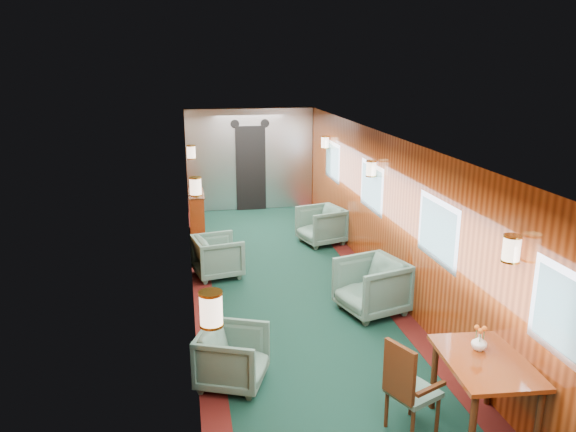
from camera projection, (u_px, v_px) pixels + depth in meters
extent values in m
plane|color=black|center=(302.00, 313.00, 7.97)|extent=(12.00, 12.00, 0.00)
cube|color=silver|center=(303.00, 149.00, 7.34)|extent=(3.00, 12.00, 0.10)
cube|color=silver|center=(303.00, 148.00, 7.33)|extent=(1.20, 12.00, 0.06)
cube|color=maroon|center=(250.00, 159.00, 13.33)|extent=(3.00, 0.10, 2.40)
cube|color=maroon|center=(191.00, 239.00, 7.38)|extent=(0.10, 12.00, 2.40)
cube|color=maroon|center=(406.00, 227.00, 7.91)|extent=(0.10, 12.00, 2.40)
cube|color=#370D0B|center=(206.00, 321.00, 7.73)|extent=(0.30, 12.00, 0.01)
cube|color=#370D0B|center=(392.00, 306.00, 8.21)|extent=(0.30, 12.00, 0.01)
cube|color=silver|center=(250.00, 159.00, 13.25)|extent=(2.98, 0.12, 2.38)
cube|color=black|center=(251.00, 168.00, 13.23)|extent=(0.70, 0.06, 2.00)
cylinder|color=black|center=(235.00, 124.00, 12.89)|extent=(0.20, 0.04, 0.20)
cylinder|color=black|center=(265.00, 123.00, 13.02)|extent=(0.20, 0.04, 0.20)
cube|color=silver|center=(572.00, 321.00, 4.53)|extent=(0.02, 1.10, 0.80)
cube|color=#4A6D6F|center=(572.00, 321.00, 4.53)|extent=(0.01, 0.96, 0.66)
cube|color=silver|center=(438.00, 231.00, 6.90)|extent=(0.02, 1.10, 0.80)
cube|color=#4A6D6F|center=(437.00, 231.00, 6.90)|extent=(0.01, 0.96, 0.66)
cube|color=silver|center=(372.00, 187.00, 9.26)|extent=(0.02, 1.10, 0.80)
cube|color=#4A6D6F|center=(371.00, 187.00, 9.26)|extent=(0.01, 0.96, 0.66)
cube|color=silver|center=(332.00, 161.00, 11.63)|extent=(0.02, 1.10, 0.80)
cube|color=#4A6D6F|center=(332.00, 161.00, 11.63)|extent=(0.01, 0.96, 0.66)
cylinder|color=beige|center=(211.00, 309.00, 3.93)|extent=(0.16, 0.16, 0.24)
cylinder|color=gold|center=(212.00, 325.00, 3.96)|extent=(0.17, 0.17, 0.02)
cylinder|color=beige|center=(511.00, 249.00, 5.18)|extent=(0.16, 0.16, 0.24)
cylinder|color=gold|center=(510.00, 261.00, 5.21)|extent=(0.17, 0.17, 0.02)
cylinder|color=beige|center=(195.00, 186.00, 7.71)|extent=(0.16, 0.16, 0.24)
cylinder|color=gold|center=(196.00, 195.00, 7.74)|extent=(0.17, 0.17, 0.02)
cylinder|color=beige|center=(371.00, 169.00, 8.96)|extent=(0.16, 0.16, 0.24)
cylinder|color=gold|center=(371.00, 176.00, 9.00)|extent=(0.17, 0.17, 0.02)
cylinder|color=beige|center=(191.00, 152.00, 10.55)|extent=(0.16, 0.16, 0.24)
cylinder|color=gold|center=(191.00, 158.00, 10.58)|extent=(0.17, 0.17, 0.02)
cylinder|color=beige|center=(325.00, 142.00, 11.80)|extent=(0.16, 0.16, 0.24)
cylinder|color=gold|center=(325.00, 148.00, 11.84)|extent=(0.17, 0.17, 0.02)
cube|color=maroon|center=(486.00, 361.00, 5.21)|extent=(0.83, 1.12, 0.04)
cylinder|color=#3D1F0E|center=(472.00, 432.00, 4.84)|extent=(0.06, 0.06, 0.76)
cylinder|color=#3D1F0E|center=(538.00, 428.00, 4.90)|extent=(0.06, 0.06, 0.76)
cylinder|color=#3D1F0E|center=(434.00, 375.00, 5.72)|extent=(0.06, 0.06, 0.76)
cylinder|color=#3D1F0E|center=(490.00, 371.00, 5.78)|extent=(0.06, 0.06, 0.76)
cube|color=#1A3E36|center=(413.00, 392.00, 5.37)|extent=(0.55, 0.55, 0.05)
cube|color=#3D1F0E|center=(399.00, 372.00, 5.18)|extent=(0.19, 0.36, 0.54)
cube|color=#1A3E36|center=(401.00, 376.00, 5.21)|extent=(0.13, 0.27, 0.32)
cube|color=#3D1F0E|center=(431.00, 389.00, 5.17)|extent=(0.36, 0.19, 0.04)
cube|color=#3D1F0E|center=(398.00, 369.00, 5.50)|extent=(0.36, 0.19, 0.04)
cylinder|color=#3D1F0E|center=(412.00, 427.00, 5.20)|extent=(0.04, 0.04, 0.39)
cylinder|color=#3D1F0E|center=(437.00, 415.00, 5.39)|extent=(0.04, 0.04, 0.39)
cylinder|color=#3D1F0E|center=(386.00, 409.00, 5.47)|extent=(0.04, 0.04, 0.39)
cylinder|color=#3D1F0E|center=(411.00, 398.00, 5.66)|extent=(0.04, 0.04, 0.39)
cube|color=maroon|center=(197.00, 214.00, 11.47)|extent=(0.29, 0.96, 0.86)
cube|color=#3D1F0E|center=(196.00, 194.00, 11.36)|extent=(0.31, 0.98, 0.02)
cylinder|color=#23472E|center=(197.00, 190.00, 11.10)|extent=(0.07, 0.07, 0.22)
cylinder|color=#23472E|center=(196.00, 185.00, 11.41)|extent=(0.06, 0.06, 0.28)
cylinder|color=gold|center=(196.00, 186.00, 11.60)|extent=(0.08, 0.08, 0.18)
imported|color=silver|center=(479.00, 342.00, 5.35)|extent=(0.19, 0.19, 0.16)
imported|color=#1A3E36|center=(233.00, 357.00, 6.17)|extent=(0.92, 0.91, 0.65)
imported|color=#1A3E36|center=(218.00, 256.00, 9.27)|extent=(0.89, 0.87, 0.69)
imported|color=#1A3E36|center=(372.00, 286.00, 7.92)|extent=(1.06, 1.04, 0.78)
imported|color=#1A3E36|center=(321.00, 225.00, 10.93)|extent=(0.98, 0.96, 0.73)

